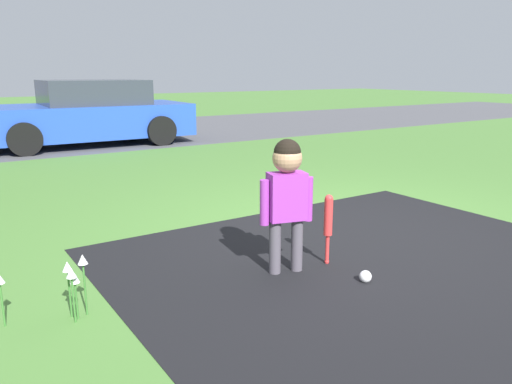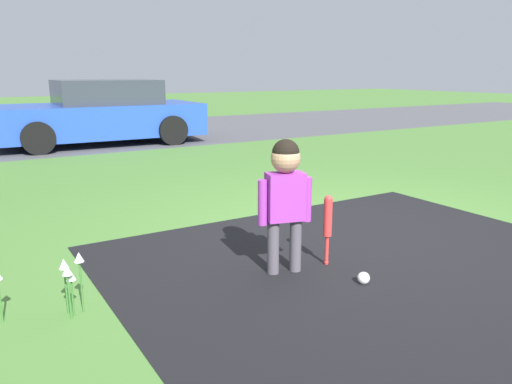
{
  "view_description": "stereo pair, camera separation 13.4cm",
  "coord_description": "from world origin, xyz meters",
  "px_view_note": "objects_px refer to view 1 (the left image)",
  "views": [
    {
      "loc": [
        -3.21,
        -3.16,
        1.45
      ],
      "look_at": [
        -1.11,
        0.01,
        0.53
      ],
      "focal_mm": 35.0,
      "sensor_mm": 36.0,
      "label": 1
    },
    {
      "loc": [
        -3.1,
        -3.23,
        1.45
      ],
      "look_at": [
        -1.11,
        0.01,
        0.53
      ],
      "focal_mm": 35.0,
      "sensor_mm": 36.0,
      "label": 2
    }
  ],
  "objects_px": {
    "baseball_bat": "(328,220)",
    "sports_ball": "(365,276)",
    "parked_car": "(87,114)",
    "child": "(287,187)"
  },
  "relations": [
    {
      "from": "baseball_bat",
      "to": "sports_ball",
      "type": "distance_m",
      "value": 0.52
    },
    {
      "from": "parked_car",
      "to": "baseball_bat",
      "type": "bearing_deg",
      "value": 89.83
    },
    {
      "from": "baseball_bat",
      "to": "sports_ball",
      "type": "bearing_deg",
      "value": -91.03
    },
    {
      "from": "baseball_bat",
      "to": "sports_ball",
      "type": "xyz_separation_m",
      "value": [
        -0.01,
        -0.42,
        -0.31
      ]
    },
    {
      "from": "baseball_bat",
      "to": "sports_ball",
      "type": "relative_size",
      "value": 6.34
    },
    {
      "from": "child",
      "to": "baseball_bat",
      "type": "relative_size",
      "value": 1.8
    },
    {
      "from": "parked_car",
      "to": "child",
      "type": "bearing_deg",
      "value": 87.12
    },
    {
      "from": "child",
      "to": "baseball_bat",
      "type": "distance_m",
      "value": 0.46
    },
    {
      "from": "child",
      "to": "baseball_bat",
      "type": "xyz_separation_m",
      "value": [
        0.36,
        -0.05,
        -0.29
      ]
    },
    {
      "from": "child",
      "to": "parked_car",
      "type": "distance_m",
      "value": 7.69
    }
  ]
}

